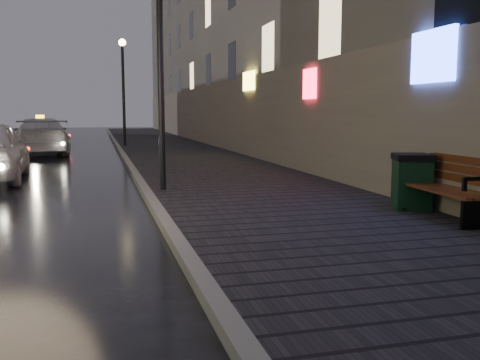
% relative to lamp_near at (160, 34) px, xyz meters
% --- Properties ---
extents(ground, '(120.00, 120.00, 0.00)m').
position_rel_lamp_near_xyz_m(ground, '(-1.85, -6.00, -3.49)').
color(ground, black).
rests_on(ground, ground).
extents(sidewalk, '(4.60, 58.00, 0.15)m').
position_rel_lamp_near_xyz_m(sidewalk, '(2.05, 15.00, -3.41)').
color(sidewalk, black).
rests_on(sidewalk, ground).
extents(curb, '(0.20, 58.00, 0.15)m').
position_rel_lamp_near_xyz_m(curb, '(-0.35, 15.00, -3.41)').
color(curb, slate).
rests_on(curb, ground).
extents(building_near, '(1.80, 50.00, 13.00)m').
position_rel_lamp_near_xyz_m(building_near, '(5.25, 19.00, 3.01)').
color(building_near, '#605B54').
rests_on(building_near, ground).
extents(lamp_near, '(0.36, 0.36, 5.28)m').
position_rel_lamp_near_xyz_m(lamp_near, '(0.00, 0.00, 0.00)').
color(lamp_near, black).
rests_on(lamp_near, sidewalk).
extents(lamp_far, '(0.36, 0.36, 5.28)m').
position_rel_lamp_near_xyz_m(lamp_far, '(0.00, 16.00, 0.00)').
color(lamp_far, black).
rests_on(lamp_far, sidewalk).
extents(bench, '(0.77, 2.00, 1.01)m').
position_rel_lamp_near_xyz_m(bench, '(4.08, -4.37, -2.83)').
color(bench, black).
rests_on(bench, sidewalk).
extents(trash_bin, '(0.81, 0.81, 0.97)m').
position_rel_lamp_near_xyz_m(trash_bin, '(3.95, -3.48, -2.84)').
color(trash_bin, black).
rests_on(trash_bin, sidewalk).
extents(taxi_mid, '(2.82, 5.64, 1.57)m').
position_rel_lamp_near_xyz_m(taxi_mid, '(-3.69, 12.82, -2.70)').
color(taxi_mid, silver).
rests_on(taxi_mid, ground).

